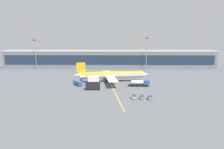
{
  "coord_description": "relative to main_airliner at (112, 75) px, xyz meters",
  "views": [
    {
      "loc": [
        1.75,
        -97.3,
        23.45
      ],
      "look_at": [
        0.03,
        6.22,
        4.5
      ],
      "focal_mm": 30.28,
      "sensor_mm": 36.0,
      "label": 1
    }
  ],
  "objects": [
    {
      "name": "baggage_cart_0",
      "position": [
        9.63,
        -31.99,
        -3.12
      ],
      "size": [
        1.82,
        2.77,
        1.48
      ],
      "color": "#B2B7BC",
      "rests_on": "ground_plane"
    },
    {
      "name": "fuel_tanker",
      "position": [
        14.92,
        -10.6,
        -2.16
      ],
      "size": [
        10.9,
        3.05,
        3.25
      ],
      "color": "#232326",
      "rests_on": "ground_plane"
    },
    {
      "name": "catering_lift",
      "position": [
        -8.52,
        -17.95,
        -0.84
      ],
      "size": [
        6.9,
        2.79,
        6.3
      ],
      "color": "black",
      "rests_on": "ground_plane"
    },
    {
      "name": "main_airliner",
      "position": [
        0.0,
        0.0,
        0.0
      ],
      "size": [
        42.72,
        34.14,
        11.23
      ],
      "color": "silver",
      "rests_on": "ground_plane"
    },
    {
      "name": "ground_plane",
      "position": [
        0.23,
        -8.17,
        -3.9
      ],
      "size": [
        700.0,
        700.0,
        0.0
      ],
      "primitive_type": "plane",
      "color": "#515459"
    },
    {
      "name": "lavatory_truck",
      "position": [
        -17.51,
        -9.63,
        -2.48
      ],
      "size": [
        5.44,
        5.96,
        2.5
      ],
      "color": "#285B9E",
      "rests_on": "ground_plane"
    },
    {
      "name": "baggage_cart_2",
      "position": [
        16.01,
        -32.52,
        -3.12
      ],
      "size": [
        1.82,
        2.77,
        1.48
      ],
      "color": "gray",
      "rests_on": "ground_plane"
    },
    {
      "name": "apron_light_mast_1",
      "position": [
        26.48,
        42.77,
        10.81
      ],
      "size": [
        2.8,
        0.5,
        25.38
      ],
      "color": "gray",
      "rests_on": "ground_plane"
    },
    {
      "name": "apron_light_mast_0",
      "position": [
        -61.01,
        42.77,
        9.97
      ],
      "size": [
        2.8,
        0.5,
        23.76
      ],
      "color": "gray",
      "rests_on": "ground_plane"
    },
    {
      "name": "baggage_cart_1",
      "position": [
        12.82,
        -32.26,
        -3.12
      ],
      "size": [
        1.82,
        2.77,
        1.48
      ],
      "color": "gray",
      "rests_on": "ground_plane"
    },
    {
      "name": "apron_lead_in_line",
      "position": [
        -0.36,
        -6.17,
        -3.9
      ],
      "size": [
        11.32,
        79.28,
        0.01
      ],
      "primitive_type": "cube",
      "rotation": [
        0.0,
        0.0,
        0.14
      ],
      "color": "yellow",
      "rests_on": "ground_plane"
    },
    {
      "name": "terminal_building",
      "position": [
        -3.2,
        54.73,
        3.49
      ],
      "size": [
        178.49,
        17.1,
        14.74
      ],
      "color": "slate",
      "rests_on": "ground_plane"
    }
  ]
}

